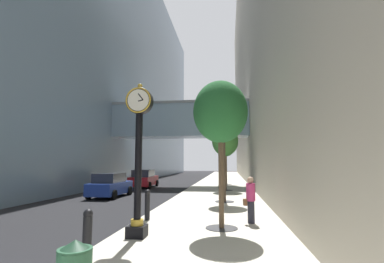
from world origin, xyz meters
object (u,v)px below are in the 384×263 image
Objects in this scene: pedestrian_walking at (251,198)px; bollard_nearest at (87,234)px; street_tree_far at (226,146)px; car_red_near at (144,179)px; street_clock at (139,150)px; street_tree_mid_near at (224,120)px; bollard_third at (147,204)px; street_tree_near at (220,113)px; street_tree_mid_far at (225,141)px; car_blue_mid at (110,185)px.

bollard_nearest is at bearing -130.36° from pedestrian_walking.
street_tree_far is 1.20× the size of car_red_near.
bollard_nearest is at bearing -100.71° from street_clock.
street_clock is 21.70m from street_tree_far.
street_tree_mid_near is 1.35× the size of car_red_near.
bollard_third is 4.60m from street_tree_near.
street_tree_near is (2.93, 3.74, 3.39)m from bollard_nearest.
pedestrian_walking is (1.07, -12.37, -3.10)m from street_tree_mid_far.
street_tree_mid_far is at bearing -90.00° from street_tree_far.
bollard_third is 0.27× the size of car_red_near.
bollard_nearest is 0.29× the size of car_blue_mid.
street_tree_mid_far is at bearing 94.92° from pedestrian_walking.
bollard_nearest is 4.76m from bollard_third.
bollard_third is 0.20× the size of street_tree_mid_near.
pedestrian_walking is (3.57, 2.46, -1.71)m from street_clock.
car_blue_mid is at bearing -90.05° from car_red_near.
street_tree_near is 0.87× the size of street_tree_mid_near.
street_tree_near is at bearing 51.90° from bollard_nearest.
pedestrian_walking is at bearing -60.45° from car_red_near.
car_red_near is at bearing 127.92° from street_tree_mid_near.
street_clock is at bearing -145.43° from pedestrian_walking.
street_tree_mid_near reaches higher than car_blue_mid.
car_blue_mid is at bearing 117.40° from street_clock.
bollard_third is at bearing 90.00° from bollard_nearest.
street_clock is 0.90× the size of street_tree_mid_far.
street_tree_mid_near reaches higher than street_tree_mid_far.
street_tree_mid_far is 9.65m from car_blue_mid.
car_red_near is at bearing 103.71° from bollard_nearest.
street_tree_near is (2.93, -1.02, 3.39)m from bollard_third.
street_tree_far is 19.33m from pedestrian_walking.
street_tree_mid_near reaches higher than car_red_near.
bollard_nearest is 6.18m from pedestrian_walking.
street_tree_near is at bearing -90.00° from street_tree_mid_far.
street_tree_mid_far reaches higher than street_tree_far.
street_tree_mid_far is at bearing 28.32° from car_blue_mid.
street_tree_mid_near reaches higher than bollard_third.
street_tree_far is 13.97m from car_blue_mid.
car_red_near is (-5.46, 18.39, -1.93)m from street_clock.
street_tree_mid_near is at bearing 74.26° from bollard_nearest.
car_red_near is 1.08× the size of car_blue_mid.
street_tree_far is at bearing 90.00° from street_tree_mid_near.
street_tree_near is 0.98× the size of street_tree_mid_far.
street_clock reaches higher than car_red_near.
car_red_near is at bearing -158.65° from street_tree_far.
pedestrian_walking is 0.39× the size of car_red_near.
bollard_nearest is 0.69× the size of pedestrian_walking.
bollard_third is at bearing 160.80° from street_tree_near.
car_blue_mid is (-7.97, -10.96, -3.38)m from street_tree_far.
street_tree_mid_near reaches higher than street_tree_near.
street_clock is at bearing -96.66° from street_tree_far.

